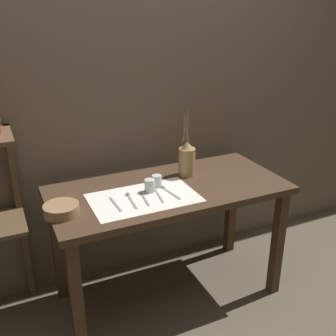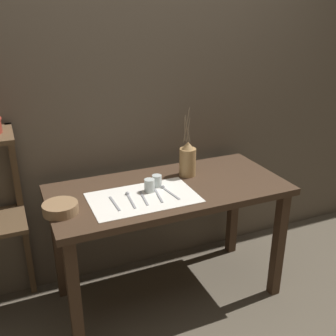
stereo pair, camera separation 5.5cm
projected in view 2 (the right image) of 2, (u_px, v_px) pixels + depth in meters
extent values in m
plane|color=brown|center=(169.00, 292.00, 2.58)|extent=(12.00, 12.00, 0.00)
cube|color=brown|center=(142.00, 99.00, 2.50)|extent=(7.00, 0.06, 2.40)
cube|color=#422D1E|center=(169.00, 190.00, 2.30)|extent=(1.39, 0.65, 0.04)
cube|color=#422D1E|center=(75.00, 300.00, 1.99)|extent=(0.06, 0.06, 0.73)
cube|color=#422D1E|center=(278.00, 245.00, 2.45)|extent=(0.06, 0.06, 0.73)
cube|color=#422D1E|center=(58.00, 246.00, 2.44)|extent=(0.06, 0.06, 0.73)
cube|color=#422D1E|center=(233.00, 208.00, 2.90)|extent=(0.06, 0.06, 0.73)
cube|color=brown|center=(22.00, 215.00, 2.38)|extent=(0.04, 0.04, 1.14)
cube|color=white|center=(143.00, 198.00, 2.16)|extent=(0.59, 0.36, 0.00)
cylinder|color=#A87F4C|center=(188.00, 162.00, 2.42)|extent=(0.10, 0.10, 0.18)
cone|color=#A87F4C|center=(188.00, 145.00, 2.38)|extent=(0.08, 0.08, 0.04)
cylinder|color=#847056|center=(187.00, 126.00, 2.34)|extent=(0.01, 0.04, 0.20)
cylinder|color=#847056|center=(188.00, 130.00, 2.34)|extent=(0.03, 0.01, 0.15)
cylinder|color=#847056|center=(187.00, 128.00, 2.33)|extent=(0.03, 0.01, 0.17)
cylinder|color=#847056|center=(188.00, 130.00, 2.34)|extent=(0.03, 0.01, 0.14)
cylinder|color=#847056|center=(186.00, 125.00, 2.33)|extent=(0.05, 0.02, 0.21)
cylinder|color=#847056|center=(185.00, 129.00, 2.35)|extent=(0.02, 0.03, 0.16)
cylinder|color=#8E6B47|center=(60.00, 208.00, 1.99)|extent=(0.18, 0.18, 0.05)
cylinder|color=silver|center=(149.00, 185.00, 2.22)|extent=(0.06, 0.06, 0.07)
cylinder|color=silver|center=(157.00, 181.00, 2.28)|extent=(0.06, 0.06, 0.07)
cube|color=#939399|center=(115.00, 203.00, 2.09)|extent=(0.02, 0.18, 0.00)
cube|color=#939399|center=(131.00, 201.00, 2.11)|extent=(0.03, 0.18, 0.00)
sphere|color=#939399|center=(127.00, 194.00, 2.19)|extent=(0.02, 0.02, 0.02)
cube|color=#939399|center=(144.00, 198.00, 2.15)|extent=(0.03, 0.18, 0.00)
cube|color=#939399|center=(158.00, 195.00, 2.18)|extent=(0.04, 0.18, 0.00)
cube|color=#939399|center=(171.00, 193.00, 2.20)|extent=(0.04, 0.18, 0.00)
sphere|color=#939399|center=(163.00, 187.00, 2.27)|extent=(0.02, 0.02, 0.02)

